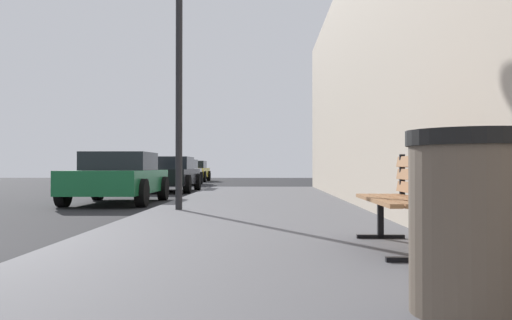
{
  "coord_description": "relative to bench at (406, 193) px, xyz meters",
  "views": [
    {
      "loc": [
        4.09,
        -5.12,
        0.91
      ],
      "look_at": [
        3.97,
        1.79,
        0.99
      ],
      "focal_mm": 39.09,
      "sensor_mm": 36.0,
      "label": 1
    }
  ],
  "objects": [
    {
      "name": "trash_bin",
      "position": [
        -0.22,
        -2.29,
        -0.04
      ],
      "size": [
        0.69,
        0.69,
        0.95
      ],
      "color": "brown",
      "rests_on": "sidewalk"
    },
    {
      "name": "bench",
      "position": [
        0.0,
        0.0,
        0.0
      ],
      "size": [
        0.51,
        1.71,
        0.89
      ],
      "rotation": [
        0.0,
        0.0,
        -0.01
      ],
      "color": "#9E6B42",
      "rests_on": "sidewalk"
    },
    {
      "name": "car_black",
      "position": [
        -4.86,
        15.06,
        -0.02
      ],
      "size": [
        2.0,
        4.37,
        1.27
      ],
      "rotation": [
        0.0,
        0.0,
        3.14
      ],
      "color": "black",
      "rests_on": "ground_plane"
    },
    {
      "name": "street_lamp",
      "position": [
        -2.84,
        4.63,
        2.71
      ],
      "size": [
        0.36,
        0.36,
        4.77
      ],
      "color": "black",
      "rests_on": "sidewalk"
    },
    {
      "name": "car_white",
      "position": [
        -5.66,
        22.8,
        -0.02
      ],
      "size": [
        2.02,
        4.0,
        1.27
      ],
      "rotation": [
        0.0,
        0.0,
        3.14
      ],
      "color": "white",
      "rests_on": "ground_plane"
    },
    {
      "name": "sidewalk",
      "position": [
        -1.39,
        -0.06,
        -0.59
      ],
      "size": [
        4.0,
        32.0,
        0.15
      ],
      "primitive_type": "cube",
      "color": "#5B5B60",
      "rests_on": "ground_plane"
    },
    {
      "name": "car_yellow",
      "position": [
        -5.86,
        29.33,
        -0.02
      ],
      "size": [
        1.94,
        4.11,
        1.27
      ],
      "rotation": [
        0.0,
        0.0,
        3.14
      ],
      "color": "yellow",
      "rests_on": "ground_plane"
    },
    {
      "name": "car_green",
      "position": [
        -4.97,
        8.56,
        -0.02
      ],
      "size": [
        2.0,
        4.02,
        1.27
      ],
      "rotation": [
        0.0,
        0.0,
        3.14
      ],
      "color": "#196638",
      "rests_on": "ground_plane"
    }
  ]
}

